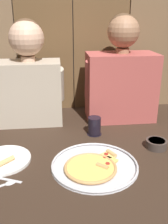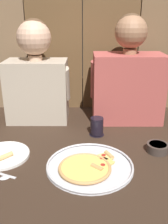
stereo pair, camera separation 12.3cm
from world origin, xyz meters
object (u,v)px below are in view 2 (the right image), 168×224
(pizza_tray, at_px, (89,166))
(dipping_bowl, at_px, (157,147))
(drinking_glass, at_px, (97,127))
(diner_right, at_px, (128,76))
(dinner_plate, at_px, (3,155))
(diner_left, at_px, (36,75))

(pizza_tray, bearing_deg, dipping_bowl, 22.55)
(drinking_glass, height_order, diner_right, diner_right)
(pizza_tray, distance_m, dinner_plate, 0.41)
(dipping_bowl, relative_size, diner_right, 0.17)
(drinking_glass, distance_m, diner_left, 0.48)
(pizza_tray, height_order, diner_right, diner_right)
(dinner_plate, distance_m, diner_left, 0.54)
(dinner_plate, relative_size, diner_right, 0.39)
(dinner_plate, bearing_deg, dipping_bowl, 3.68)
(drinking_glass, height_order, diner_left, diner_left)
(dipping_bowl, xyz_separation_m, diner_left, (-0.64, 0.41, 0.26))
(dinner_plate, height_order, drinking_glass, drinking_glass)
(pizza_tray, distance_m, dipping_bowl, 0.36)
(dipping_bowl, distance_m, diner_right, 0.49)
(drinking_glass, bearing_deg, dinner_plate, -152.74)
(pizza_tray, distance_m, drinking_glass, 0.33)
(dipping_bowl, bearing_deg, diner_left, 147.42)
(pizza_tray, xyz_separation_m, diner_right, (0.24, 0.55, 0.27))
(dipping_bowl, relative_size, diner_left, 0.17)
(pizza_tray, relative_size, dipping_bowl, 3.65)
(drinking_glass, distance_m, diner_right, 0.37)
(diner_left, bearing_deg, dinner_plate, -101.72)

